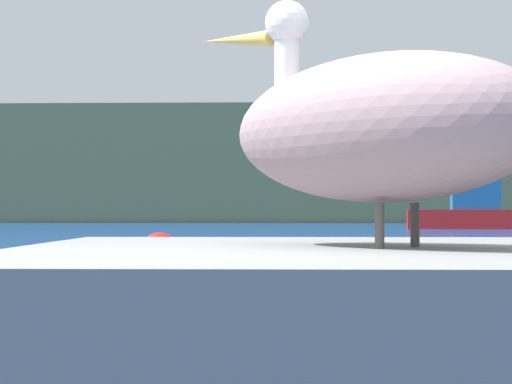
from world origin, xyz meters
TOP-DOWN VIEW (x-y plane):
  - hillside_backdrop at (0.00, 69.62)m, footprint 140.00×17.47m
  - pier_dock at (0.51, 0.33)m, footprint 2.41×2.22m
  - pelican at (0.50, 0.33)m, footprint 1.29×1.20m
  - fishing_boat_red at (9.42, 41.88)m, footprint 6.82×2.84m
  - mooring_buoy at (-1.61, 10.47)m, footprint 0.60×0.60m

SIDE VIEW (x-z plane):
  - mooring_buoy at x=-1.61m, z-range 0.00..0.60m
  - pier_dock at x=0.51m, z-range 0.00..0.81m
  - fishing_boat_red at x=9.42m, z-range -1.53..3.30m
  - pelican at x=0.50m, z-range 0.77..1.64m
  - hillside_backdrop at x=0.00m, z-range 0.00..8.37m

